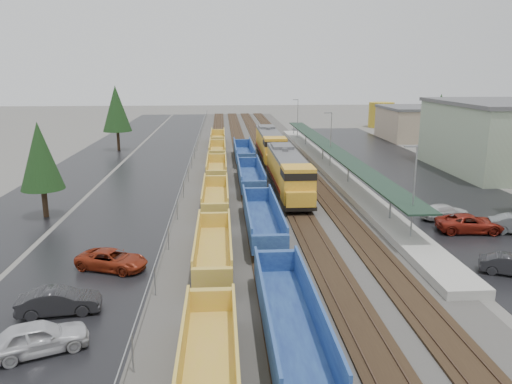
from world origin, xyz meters
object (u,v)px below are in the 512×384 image
(well_string_yellow, at_px, (216,198))
(parked_car_west_c, at_px, (112,260))
(locomotive_lead, at_px, (288,172))
(parked_car_east_b, at_px, (470,224))
(parked_car_west_a, at_px, (38,338))
(parked_car_west_b, at_px, (59,302))
(well_string_blue, at_px, (262,220))
(parked_car_east_a, at_px, (512,265))
(locomotive_trail, at_px, (270,145))
(storage_tank, at_px, (381,115))
(parked_car_east_c, at_px, (445,212))

(well_string_yellow, relative_size, parked_car_west_c, 20.25)
(locomotive_lead, height_order, parked_car_east_b, locomotive_lead)
(parked_car_west_a, bearing_deg, parked_car_west_b, -19.55)
(well_string_blue, distance_m, parked_car_east_b, 17.76)
(well_string_blue, height_order, parked_car_west_a, well_string_blue)
(parked_car_west_b, distance_m, parked_car_east_a, 29.07)
(parked_car_east_a, bearing_deg, locomotive_trail, 40.12)
(locomotive_trail, bearing_deg, storage_tank, 54.37)
(locomotive_trail, xyz_separation_m, parked_car_east_a, (12.17, -44.54, -1.78))
(parked_car_east_b, bearing_deg, parked_car_west_c, 107.29)
(well_string_blue, bearing_deg, locomotive_lead, 73.63)
(well_string_blue, bearing_deg, parked_car_west_b, -133.22)
(storage_tank, bearing_deg, well_string_blue, -114.18)
(locomotive_trail, height_order, parked_car_east_c, locomotive_trail)
(parked_car_west_a, bearing_deg, well_string_yellow, -41.06)
(parked_car_west_c, bearing_deg, parked_car_east_b, -57.65)
(storage_tank, xyz_separation_m, parked_car_west_c, (-45.98, -84.85, -2.28))
(locomotive_lead, relative_size, parked_car_east_c, 4.30)
(parked_car_east_c, bearing_deg, parked_car_west_b, 105.18)
(locomotive_lead, relative_size, parked_car_west_a, 4.28)
(locomotive_trail, bearing_deg, parked_car_east_a, -74.71)
(storage_tank, distance_m, parked_car_east_b, 80.54)
(parked_car_west_c, bearing_deg, parked_car_east_a, -75.77)
(well_string_yellow, height_order, parked_car_east_a, well_string_yellow)
(locomotive_lead, bearing_deg, parked_car_east_a, -62.66)
(parked_car_east_c, bearing_deg, locomotive_trail, 9.20)
(parked_car_west_c, height_order, parked_car_east_c, parked_car_west_c)
(locomotive_trail, xyz_separation_m, well_string_yellow, (-8.00, -26.56, -1.34))
(locomotive_lead, height_order, parked_car_east_c, locomotive_lead)
(well_string_blue, bearing_deg, storage_tank, 65.82)
(parked_car_west_b, xyz_separation_m, parked_car_west_c, (1.62, 6.41, -0.06))
(well_string_blue, xyz_separation_m, parked_car_east_b, (17.74, -0.88, -0.43))
(well_string_yellow, xyz_separation_m, parked_car_west_b, (-8.67, -21.55, -0.37))
(parked_car_west_c, height_order, parked_car_east_a, parked_car_west_c)
(well_string_blue, distance_m, parked_car_west_b, 18.51)
(locomotive_trail, xyz_separation_m, parked_car_west_b, (-16.67, -48.11, -1.70))
(well_string_yellow, relative_size, parked_car_east_b, 18.21)
(parked_car_east_a, xyz_separation_m, parked_car_east_b, (1.56, 9.04, 0.09))
(locomotive_trail, bearing_deg, parked_car_west_c, -109.85)
(parked_car_west_a, relative_size, parked_car_east_b, 0.86)
(well_string_blue, height_order, parked_car_east_a, well_string_blue)
(parked_car_west_b, bearing_deg, locomotive_lead, -40.13)
(parked_car_east_a, bearing_deg, parked_car_west_a, 129.76)
(locomotive_lead, height_order, well_string_blue, locomotive_lead)
(well_string_blue, height_order, parked_car_east_c, well_string_blue)
(parked_car_west_a, relative_size, parked_car_west_b, 1.05)
(parked_car_east_b, bearing_deg, storage_tank, -7.19)
(storage_tank, xyz_separation_m, parked_car_west_b, (-47.60, -91.26, -2.22))
(well_string_blue, height_order, parked_car_east_b, well_string_blue)
(well_string_yellow, height_order, parked_car_west_c, well_string_yellow)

